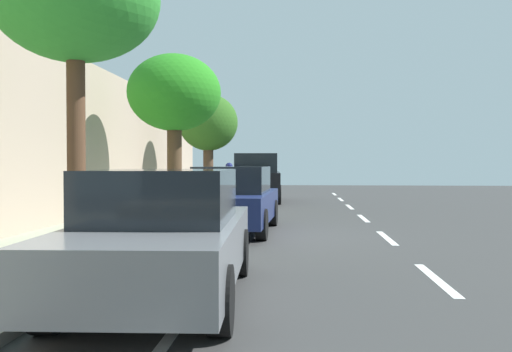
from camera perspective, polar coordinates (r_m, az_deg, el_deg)
The scene contains 15 objects.
ground at distance 12.29m, azimuth 0.20°, elevation -6.14°, with size 56.42×56.42×0.00m, color #353535.
sidewalk at distance 12.96m, azimuth -14.80°, elevation -5.51°, with size 3.02×35.26×0.13m, color #9A9F88.
curb_edge at distance 12.53m, azimuth -7.89°, elevation -5.72°, with size 0.16×35.26×0.13m, color gray.
lane_stripe_centre at distance 12.14m, azimuth 13.38°, elevation -6.25°, with size 0.14×35.80×0.01m.
lane_stripe_bike_edge at distance 12.31m, azimuth -1.15°, elevation -6.11°, with size 0.12×35.26×0.01m, color white.
building_facade at distance 13.56m, azimuth -21.91°, elevation 3.76°, with size 0.50×35.26×4.39m, color tan.
parked_suv_black_nearest at distance 22.80m, azimuth 0.06°, elevation -0.11°, with size 2.15×4.79×1.99m.
parked_sedan_dark_blue_second at distance 12.81m, azimuth -2.38°, elevation -2.46°, with size 1.97×4.46×1.52m.
parked_sedan_grey_mid at distance 6.58m, azimuth -9.56°, elevation -6.05°, with size 1.97×4.47×1.52m.
bicycle_at_curb at distance 18.65m, azimuth -2.38°, elevation -2.42°, with size 1.56×0.88×0.77m.
cyclist_with_backpack at distance 19.10m, azimuth -2.89°, elevation -0.54°, with size 0.51×0.58×1.62m.
street_tree_near_cyclist at distance 21.61m, azimuth -4.97°, elevation 5.40°, with size 2.31×2.31×4.17m.
street_tree_mid_block at distance 15.87m, azimuth -8.46°, elevation 8.30°, with size 2.63×2.63×4.55m.
street_tree_far_end at distance 9.46m, azimuth -18.21°, elevation 16.88°, with size 2.64×2.64×5.06m.
pedestrian_on_phone at distance 20.40m, azimuth -8.14°, elevation -0.23°, with size 0.33×0.60×1.64m.
Camera 1 is at (-0.87, 12.16, 1.59)m, focal length 38.65 mm.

